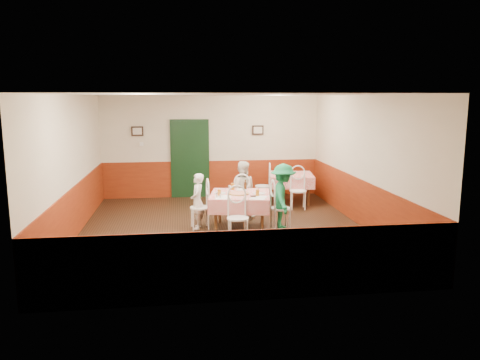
{
  "coord_description": "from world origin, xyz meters",
  "views": [
    {
      "loc": [
        -0.91,
        -9.45,
        2.74
      ],
      "look_at": [
        0.35,
        0.05,
        1.05
      ],
      "focal_mm": 35.0,
      "sensor_mm": 36.0,
      "label": 1
    }
  ],
  "objects": [
    {
      "name": "chair_second_a",
      "position": [
        1.27,
        2.42,
        0.45
      ],
      "size": [
        0.48,
        0.48,
        0.9
      ],
      "primitive_type": null,
      "rotation": [
        0.0,
        0.0,
        -1.72
      ],
      "color": "white",
      "rests_on": "ground"
    },
    {
      "name": "second_table",
      "position": [
        2.02,
        2.42,
        0.38
      ],
      "size": [
        1.28,
        1.28,
        0.77
      ],
      "primitive_type": "cube",
      "rotation": [
        0.0,
        0.0,
        -0.15
      ],
      "color": "red",
      "rests_on": "ground"
    },
    {
      "name": "wainscot_right",
      "position": [
        2.98,
        0.0,
        0.5
      ],
      "size": [
        0.03,
        7.0,
        1.0
      ],
      "primitive_type": "cube",
      "color": "maroon",
      "rests_on": "ground"
    },
    {
      "name": "door",
      "position": [
        -0.6,
        3.45,
        1.05
      ],
      "size": [
        0.96,
        0.06,
        2.1
      ],
      "primitive_type": "cube",
      "color": "black",
      "rests_on": "ground"
    },
    {
      "name": "diner_right",
      "position": [
        1.23,
        -0.11,
        0.7
      ],
      "size": [
        0.66,
        0.97,
        1.39
      ],
      "primitive_type": "imported",
      "rotation": [
        0.0,
        0.0,
        1.4
      ],
      "color": "gray",
      "rests_on": "ground"
    },
    {
      "name": "glass_b",
      "position": [
        0.67,
        -0.22,
        0.83
      ],
      "size": [
        0.08,
        0.08,
        0.13
      ],
      "primitive_type": "cylinder",
      "rotation": [
        0.0,
        0.0,
        -0.18
      ],
      "color": "#BF7219",
      "rests_on": "main_table"
    },
    {
      "name": "left_wall",
      "position": [
        -3.0,
        0.0,
        1.4
      ],
      "size": [
        0.1,
        7.0,
        2.8
      ],
      "primitive_type": "cube",
      "color": "beige",
      "rests_on": "ground"
    },
    {
      "name": "chair_far",
      "position": [
        0.5,
        0.89,
        0.45
      ],
      "size": [
        0.46,
        0.46,
        0.9
      ],
      "primitive_type": null,
      "rotation": [
        0.0,
        0.0,
        3.04
      ],
      "color": "white",
      "rests_on": "ground"
    },
    {
      "name": "ceiling",
      "position": [
        0.0,
        0.0,
        2.8
      ],
      "size": [
        7.0,
        7.0,
        0.0
      ],
      "primitive_type": "plane",
      "color": "white",
      "rests_on": "back_wall"
    },
    {
      "name": "picture_right",
      "position": [
        1.3,
        3.45,
        1.85
      ],
      "size": [
        0.32,
        0.03,
        0.26
      ],
      "primitive_type": "cube",
      "color": "black",
      "rests_on": "back_wall"
    },
    {
      "name": "main_table",
      "position": [
        0.35,
        0.05,
        0.38
      ],
      "size": [
        1.42,
        1.42,
        0.77
      ],
      "primitive_type": "cube",
      "rotation": [
        0.0,
        0.0,
        -0.18
      ],
      "color": "red",
      "rests_on": "ground"
    },
    {
      "name": "glass_a",
      "position": [
        -0.1,
        -0.1,
        0.82
      ],
      "size": [
        0.08,
        0.08,
        0.13
      ],
      "primitive_type": "cylinder",
      "rotation": [
        0.0,
        0.0,
        -0.18
      ],
      "color": "#BF7219",
      "rests_on": "main_table"
    },
    {
      "name": "thermostat",
      "position": [
        -1.9,
        3.45,
        1.5
      ],
      "size": [
        0.1,
        0.03,
        0.1
      ],
      "primitive_type": "cube",
      "color": "white",
      "rests_on": "back_wall"
    },
    {
      "name": "beer_bottle",
      "position": [
        0.52,
        0.46,
        0.86
      ],
      "size": [
        0.06,
        0.06,
        0.2
      ],
      "primitive_type": "cylinder",
      "rotation": [
        0.0,
        0.0,
        -0.18
      ],
      "color": "#381C0A",
      "rests_on": "main_table"
    },
    {
      "name": "plate_far",
      "position": [
        0.44,
        0.46,
        0.77
      ],
      "size": [
        0.29,
        0.29,
        0.01
      ],
      "primitive_type": "cylinder",
      "rotation": [
        0.0,
        0.0,
        -0.18
      ],
      "color": "white",
      "rests_on": "main_table"
    },
    {
      "name": "wainscot_left",
      "position": [
        -2.98,
        0.0,
        0.5
      ],
      "size": [
        0.03,
        7.0,
        1.0
      ],
      "primitive_type": "cube",
      "color": "maroon",
      "rests_on": "ground"
    },
    {
      "name": "wainscot_back",
      "position": [
        0.0,
        3.48,
        0.5
      ],
      "size": [
        6.0,
        0.03,
        1.0
      ],
      "primitive_type": "cube",
      "color": "maroon",
      "rests_on": "ground"
    },
    {
      "name": "front_wall",
      "position": [
        0.0,
        -3.5,
        1.4
      ],
      "size": [
        6.0,
        0.1,
        2.8
      ],
      "primitive_type": "cube",
      "color": "beige",
      "rests_on": "ground"
    },
    {
      "name": "shaker_b",
      "position": [
        -0.1,
        -0.32,
        0.81
      ],
      "size": [
        0.04,
        0.04,
        0.09
      ],
      "primitive_type": "cylinder",
      "rotation": [
        0.0,
        0.0,
        -0.18
      ],
      "color": "silver",
      "rests_on": "main_table"
    },
    {
      "name": "chair_second_b",
      "position": [
        2.02,
        1.67,
        0.45
      ],
      "size": [
        0.48,
        0.48,
        0.9
      ],
      "primitive_type": null,
      "rotation": [
        0.0,
        0.0,
        -0.15
      ],
      "color": "white",
      "rests_on": "ground"
    },
    {
      "name": "menu_right",
      "position": [
        0.66,
        -0.4,
        0.76
      ],
      "size": [
        0.43,
        0.48,
        0.0
      ],
      "primitive_type": "cube",
      "rotation": [
        0.0,
        0.0,
        -0.39
      ],
      "color": "white",
      "rests_on": "main_table"
    },
    {
      "name": "shaker_c",
      "position": [
        -0.15,
        -0.21,
        0.81
      ],
      "size": [
        0.04,
        0.04,
        0.09
      ],
      "primitive_type": "cylinder",
      "rotation": [
        0.0,
        0.0,
        -0.18
      ],
      "color": "#B23319",
      "rests_on": "main_table"
    },
    {
      "name": "plate_left",
      "position": [
        -0.06,
        0.12,
        0.77
      ],
      "size": [
        0.29,
        0.29,
        0.01
      ],
      "primitive_type": "cylinder",
      "rotation": [
        0.0,
        0.0,
        -0.18
      ],
      "color": "white",
      "rests_on": "main_table"
    },
    {
      "name": "shaker_a",
      "position": [
        -0.17,
        -0.27,
        0.81
      ],
      "size": [
        0.04,
        0.04,
        0.09
      ],
      "primitive_type": "cylinder",
      "rotation": [
        0.0,
        0.0,
        -0.18
      ],
      "color": "silver",
      "rests_on": "main_table"
    },
    {
      "name": "floor",
      "position": [
        0.0,
        0.0,
        0.0
      ],
      "size": [
        7.0,
        7.0,
        0.0
      ],
      "primitive_type": "plane",
      "color": "black",
      "rests_on": "ground"
    },
    {
      "name": "pizza",
      "position": [
        0.32,
        -0.0,
        0.77
      ],
      "size": [
        0.48,
        0.48,
        0.03
      ],
      "primitive_type": "cylinder",
      "rotation": [
        0.0,
        0.0,
        -0.18
      ],
      "color": "#B74723",
      "rests_on": "main_table"
    },
    {
      "name": "plate_right",
      "position": [
        0.73,
        -0.03,
        0.77
      ],
      "size": [
        0.29,
        0.29,
        0.01
      ],
      "primitive_type": "cylinder",
      "rotation": [
        0.0,
        0.0,
        -0.18
      ],
      "color": "white",
      "rests_on": "main_table"
    },
    {
      "name": "wainscot_front",
      "position": [
        0.0,
        -3.48,
        0.5
      ],
      "size": [
        6.0,
        0.03,
        1.0
      ],
      "primitive_type": "cube",
      "color": "maroon",
      "rests_on": "ground"
    },
    {
      "name": "chair_left",
      "position": [
        -0.49,
        0.21,
        0.45
      ],
      "size": [
        0.45,
        0.45,
        0.9
      ],
      "primitive_type": null,
      "rotation": [
        0.0,
        0.0,
        -1.5
      ],
      "color": "white",
      "rests_on": "ground"
    },
    {
      "name": "menu_left",
      "position": [
        -0.05,
        -0.26,
        0.76
      ],
      "size": [
        0.32,
        0.41,
        0.0
      ],
      "primitive_type": "cube",
      "rotation": [
        0.0,
        0.0,
        -0.04
      ],
      "color": "white",
      "rests_on": "main_table"
    },
    {
      "name": "right_wall",
      "position": [
        3.0,
        0.0,
        1.4
      ],
      "size": [
        0.1,
        7.0,
        2.8
      ],
      "primitive_type": "cube",
      "color": "beige",
      "rests_on": "ground"
    },
    {
      "name": "chair_near",
      "position": [
        0.2,
        -0.78,
        0.45
      ],
      "size": [
        0.42,
        0.42,
        0.9
      ],
      "primitive_type": null,
      "rotation": [
        0.0,
        0.0,
        -0.0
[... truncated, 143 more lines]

